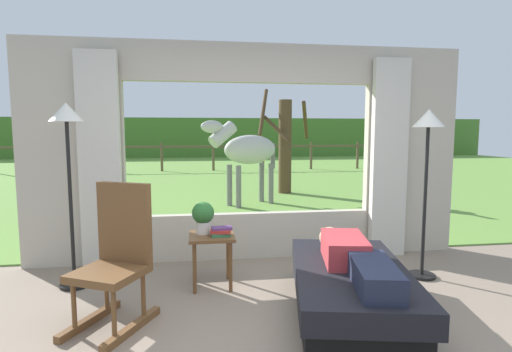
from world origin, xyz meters
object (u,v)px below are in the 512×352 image
(book_stack, at_px, (221,232))
(side_table, at_px, (212,244))
(potted_plant, at_px, (203,216))
(floor_lamp_left, at_px, (67,139))
(reclining_person, at_px, (353,257))
(horse, at_px, (247,150))
(pasture_tree, at_px, (285,144))
(rocking_chair, at_px, (117,256))
(recliner_sofa, at_px, (350,291))
(floor_lamp_right, at_px, (428,143))

(book_stack, bearing_deg, side_table, 148.40)
(potted_plant, relative_size, floor_lamp_left, 0.18)
(reclining_person, bearing_deg, floor_lamp_left, 168.36)
(potted_plant, bearing_deg, floor_lamp_left, 174.37)
(potted_plant, bearing_deg, horse, 77.15)
(book_stack, height_order, horse, horse)
(book_stack, relative_size, pasture_tree, 0.08)
(book_stack, xyz_separation_m, pasture_tree, (1.92, 5.90, 0.69))
(rocking_chair, bearing_deg, potted_plant, 73.54)
(recliner_sofa, bearing_deg, potted_plant, 154.92)
(recliner_sofa, relative_size, floor_lamp_left, 1.03)
(pasture_tree, bearing_deg, side_table, -108.97)
(side_table, height_order, pasture_tree, pasture_tree)
(rocking_chair, height_order, book_stack, rocking_chair)
(recliner_sofa, height_order, horse, horse)
(floor_lamp_left, height_order, horse, floor_lamp_left)
(recliner_sofa, height_order, potted_plant, potted_plant)
(book_stack, xyz_separation_m, floor_lamp_right, (2.12, -0.01, 0.85))
(recliner_sofa, distance_m, floor_lamp_left, 2.93)
(floor_lamp_right, xyz_separation_m, horse, (-1.32, 4.37, -0.26))
(floor_lamp_right, xyz_separation_m, pasture_tree, (-0.19, 5.91, -0.17))
(floor_lamp_left, bearing_deg, side_table, -7.81)
(reclining_person, distance_m, book_stack, 1.31)
(book_stack, distance_m, floor_lamp_right, 2.28)
(side_table, height_order, floor_lamp_right, floor_lamp_right)
(recliner_sofa, bearing_deg, rocking_chair, -173.33)
(side_table, xyz_separation_m, pasture_tree, (2.01, 5.85, 0.82))
(horse, bearing_deg, reclining_person, 153.09)
(floor_lamp_left, distance_m, horse, 4.70)
(horse, bearing_deg, pasture_tree, -65.35)
(floor_lamp_left, relative_size, horse, 1.04)
(rocking_chair, distance_m, pasture_tree, 7.11)
(reclining_person, relative_size, pasture_tree, 0.55)
(rocking_chair, xyz_separation_m, floor_lamp_right, (2.98, 0.60, 0.87))
(side_table, xyz_separation_m, floor_lamp_left, (-1.35, 0.19, 1.03))
(reclining_person, height_order, potted_plant, potted_plant)
(recliner_sofa, xyz_separation_m, horse, (-0.22, 5.14, 0.94))
(book_stack, bearing_deg, horse, 79.62)
(recliner_sofa, height_order, pasture_tree, pasture_tree)
(side_table, height_order, horse, horse)
(potted_plant, relative_size, pasture_tree, 0.12)
(side_table, relative_size, floor_lamp_right, 0.30)
(rocking_chair, relative_size, floor_lamp_left, 0.62)
(reclining_person, bearing_deg, book_stack, 152.78)
(recliner_sofa, relative_size, potted_plant, 5.77)
(floor_lamp_right, distance_m, horse, 4.57)
(potted_plant, bearing_deg, pasture_tree, 70.14)
(reclining_person, height_order, floor_lamp_left, floor_lamp_left)
(floor_lamp_left, xyz_separation_m, floor_lamp_right, (3.56, -0.25, -0.04))
(potted_plant, bearing_deg, side_table, -36.87)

